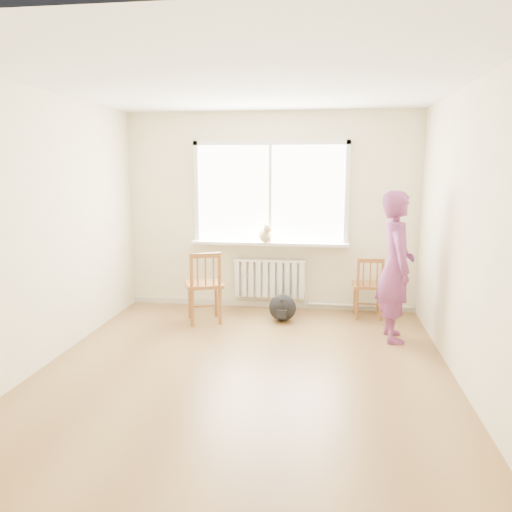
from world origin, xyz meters
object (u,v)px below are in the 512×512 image
(cat, at_px, (266,234))
(chair_right, at_px, (369,287))
(backpack, at_px, (283,308))
(person, at_px, (396,267))
(chair_left, at_px, (205,287))

(cat, bearing_deg, chair_right, -25.30)
(backpack, bearing_deg, person, -21.16)
(chair_right, bearing_deg, chair_left, 10.80)
(chair_right, height_order, person, person)
(person, relative_size, cat, 4.21)
(chair_left, height_order, backpack, chair_left)
(chair_left, bearing_deg, cat, -158.03)
(chair_left, height_order, person, person)
(chair_right, distance_m, person, 0.92)
(person, distance_m, backpack, 1.57)
(person, height_order, cat, person)
(person, distance_m, cat, 1.86)
(cat, bearing_deg, backpack, -76.52)
(chair_left, distance_m, person, 2.34)
(chair_left, xyz_separation_m, person, (2.29, -0.31, 0.39))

